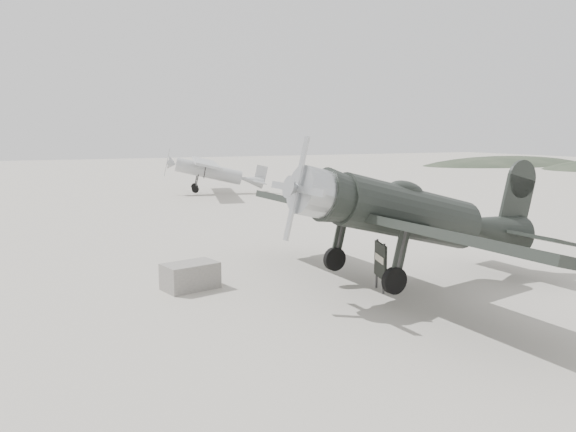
% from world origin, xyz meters
% --- Properties ---
extents(ground, '(160.00, 160.00, 0.00)m').
position_xyz_m(ground, '(0.00, 0.00, 0.00)').
color(ground, '#A7A194').
rests_on(ground, ground).
extents(hill_northeast, '(32.00, 16.00, 5.20)m').
position_xyz_m(hill_northeast, '(50.00, 40.00, 0.00)').
color(hill_northeast, '#283224').
rests_on(hill_northeast, ground).
extents(lowwing_monoplane, '(8.65, 12.06, 3.90)m').
position_xyz_m(lowwing_monoplane, '(0.26, -4.61, 2.06)').
color(lowwing_monoplane, black).
rests_on(lowwing_monoplane, ground).
extents(highwing_monoplane, '(7.19, 10.04, 2.84)m').
position_xyz_m(highwing_monoplane, '(2.48, 21.46, 1.78)').
color(highwing_monoplane, '#9FA2A4').
rests_on(highwing_monoplane, ground).
extents(equipment_block, '(1.65, 1.24, 0.74)m').
position_xyz_m(equipment_block, '(-5.54, -2.00, 0.37)').
color(equipment_block, slate).
rests_on(equipment_block, ground).
extents(sign_board, '(0.35, 0.95, 1.40)m').
position_xyz_m(sign_board, '(-0.81, -4.43, 0.84)').
color(sign_board, '#333333').
rests_on(sign_board, ground).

